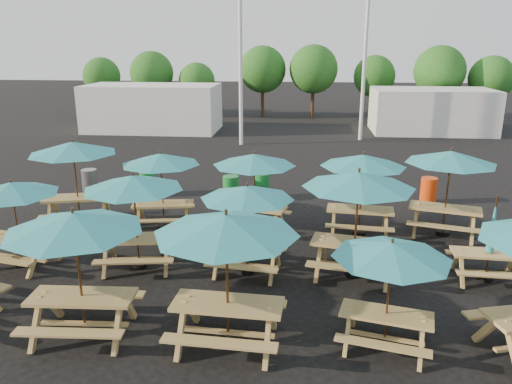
# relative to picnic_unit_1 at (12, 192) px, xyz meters

# --- Properties ---
(ground) EXTENTS (120.00, 120.00, 0.00)m
(ground) POSITION_rel_picnic_unit_1_xyz_m (5.44, 1.64, -1.87)
(ground) COLOR black
(ground) RESTS_ON ground
(picnic_unit_1) EXTENTS (2.53, 2.53, 2.13)m
(picnic_unit_1) POSITION_rel_picnic_unit_1_xyz_m (0.00, 0.00, 0.00)
(picnic_unit_1) COLOR tan
(picnic_unit_1) RESTS_ON ground
(picnic_unit_2) EXTENTS (3.06, 3.06, 2.52)m
(picnic_unit_2) POSITION_rel_picnic_unit_1_xyz_m (0.12, 3.02, 0.34)
(picnic_unit_2) COLOR tan
(picnic_unit_2) RESTS_ON ground
(picnic_unit_3) EXTENTS (2.56, 2.56, 2.43)m
(picnic_unit_3) POSITION_rel_picnic_unit_1_xyz_m (2.82, -2.76, 0.26)
(picnic_unit_3) COLOR tan
(picnic_unit_3) RESTS_ON ground
(picnic_unit_4) EXTENTS (2.66, 2.66, 2.33)m
(picnic_unit_4) POSITION_rel_picnic_unit_1_xyz_m (2.87, 0.18, 0.17)
(picnic_unit_4) COLOR tan
(picnic_unit_4) RESTS_ON ground
(picnic_unit_5) EXTENTS (2.61, 2.61, 2.25)m
(picnic_unit_5) POSITION_rel_picnic_unit_1_xyz_m (2.73, 2.92, 0.10)
(picnic_unit_5) COLOR tan
(picnic_unit_5) RESTS_ON ground
(picnic_unit_6) EXTENTS (2.65, 2.65, 2.50)m
(picnic_unit_6) POSITION_rel_picnic_unit_1_xyz_m (5.51, -2.81, 0.32)
(picnic_unit_6) COLOR tan
(picnic_unit_6) RESTS_ON ground
(picnic_unit_7) EXTENTS (2.41, 2.41, 2.15)m
(picnic_unit_7) POSITION_rel_picnic_unit_1_xyz_m (5.53, 0.14, 0.02)
(picnic_unit_7) COLOR tan
(picnic_unit_7) RESTS_ON ground
(picnic_unit_8) EXTENTS (2.80, 2.80, 2.31)m
(picnic_unit_8) POSITION_rel_picnic_unit_1_xyz_m (5.42, 2.83, 0.15)
(picnic_unit_8) COLOR tan
(picnic_unit_8) RESTS_ON ground
(picnic_unit_9) EXTENTS (2.45, 2.45, 2.03)m
(picnic_unit_9) POSITION_rel_picnic_unit_1_xyz_m (8.30, -2.63, -0.09)
(picnic_unit_9) COLOR tan
(picnic_unit_9) RESTS_ON ground
(picnic_unit_10) EXTENTS (2.97, 2.97, 2.52)m
(picnic_unit_10) POSITION_rel_picnic_unit_1_xyz_m (8.01, 0.23, 0.34)
(picnic_unit_10) COLOR tan
(picnic_unit_10) RESTS_ON ground
(picnic_unit_11) EXTENTS (2.58, 2.58, 2.34)m
(picnic_unit_11) POSITION_rel_picnic_unit_1_xyz_m (8.40, 2.87, 0.18)
(picnic_unit_11) COLOR tan
(picnic_unit_11) RESTS_ON ground
(picnic_unit_13) EXTENTS (1.67, 1.48, 2.04)m
(picnic_unit_13) POSITION_rel_picnic_unit_1_xyz_m (11.01, 0.28, -1.03)
(picnic_unit_13) COLOR tan
(picnic_unit_13) RESTS_ON ground
(picnic_unit_14) EXTENTS (3.02, 3.02, 2.44)m
(picnic_unit_14) POSITION_rel_picnic_unit_1_xyz_m (10.77, 3.11, 0.27)
(picnic_unit_14) COLOR tan
(picnic_unit_14) RESTS_ON ground
(waste_bin_0) EXTENTS (0.54, 0.54, 0.87)m
(waste_bin_0) POSITION_rel_picnic_unit_1_xyz_m (-0.89, 6.12, -1.43)
(waste_bin_0) COLOR gray
(waste_bin_0) RESTS_ON ground
(waste_bin_1) EXTENTS (0.54, 0.54, 0.87)m
(waste_bin_1) POSITION_rel_picnic_unit_1_xyz_m (1.33, 6.16, -1.43)
(waste_bin_1) COLOR gray
(waste_bin_1) RESTS_ON ground
(waste_bin_2) EXTENTS (0.54, 0.54, 0.87)m
(waste_bin_2) POSITION_rel_picnic_unit_1_xyz_m (1.30, 6.01, -1.43)
(waste_bin_2) COLOR #17802F
(waste_bin_2) RESTS_ON ground
(waste_bin_3) EXTENTS (0.54, 0.54, 0.87)m
(waste_bin_3) POSITION_rel_picnic_unit_1_xyz_m (4.33, 5.69, -1.43)
(waste_bin_3) COLOR #17802F
(waste_bin_3) RESTS_ON ground
(waste_bin_4) EXTENTS (0.54, 0.54, 0.87)m
(waste_bin_4) POSITION_rel_picnic_unit_1_xyz_m (5.35, 6.17, -1.43)
(waste_bin_4) COLOR #17802F
(waste_bin_4) RESTS_ON ground
(waste_bin_5) EXTENTS (0.54, 0.54, 0.87)m
(waste_bin_5) POSITION_rel_picnic_unit_1_xyz_m (11.04, 6.11, -1.43)
(waste_bin_5) COLOR #E0400D
(waste_bin_5) RESTS_ON ground
(mast_0) EXTENTS (0.20, 0.20, 12.00)m
(mast_0) POSITION_rel_picnic_unit_1_xyz_m (3.44, 15.64, 4.13)
(mast_0) COLOR silver
(mast_0) RESTS_ON ground
(mast_1) EXTENTS (0.20, 0.20, 12.00)m
(mast_1) POSITION_rel_picnic_unit_1_xyz_m (9.94, 17.64, 4.13)
(mast_1) COLOR silver
(mast_1) RESTS_ON ground
(event_tent_0) EXTENTS (8.00, 4.00, 2.80)m
(event_tent_0) POSITION_rel_picnic_unit_1_xyz_m (-2.56, 19.64, -0.47)
(event_tent_0) COLOR silver
(event_tent_0) RESTS_ON ground
(event_tent_1) EXTENTS (7.00, 4.00, 2.60)m
(event_tent_1) POSITION_rel_picnic_unit_1_xyz_m (14.44, 20.64, -0.57)
(event_tent_1) COLOR silver
(event_tent_1) RESTS_ON ground
(tree_0) EXTENTS (2.80, 2.80, 4.24)m
(tree_0) POSITION_rel_picnic_unit_1_xyz_m (-8.63, 26.89, 0.96)
(tree_0) COLOR #382314
(tree_0) RESTS_ON ground
(tree_1) EXTENTS (3.11, 3.11, 4.72)m
(tree_1) POSITION_rel_picnic_unit_1_xyz_m (-4.30, 25.54, 1.28)
(tree_1) COLOR #382314
(tree_1) RESTS_ON ground
(tree_2) EXTENTS (2.59, 2.59, 3.93)m
(tree_2) POSITION_rel_picnic_unit_1_xyz_m (-0.95, 25.30, 0.76)
(tree_2) COLOR #382314
(tree_2) RESTS_ON ground
(tree_3) EXTENTS (3.36, 3.36, 5.09)m
(tree_3) POSITION_rel_picnic_unit_1_xyz_m (3.69, 26.36, 1.54)
(tree_3) COLOR #382314
(tree_3) RESTS_ON ground
(tree_4) EXTENTS (3.41, 3.41, 5.17)m
(tree_4) POSITION_rel_picnic_unit_1_xyz_m (7.34, 25.90, 1.59)
(tree_4) COLOR #382314
(tree_4) RESTS_ON ground
(tree_5) EXTENTS (2.94, 2.94, 4.45)m
(tree_5) POSITION_rel_picnic_unit_1_xyz_m (11.66, 26.32, 1.10)
(tree_5) COLOR #382314
(tree_5) RESTS_ON ground
(tree_6) EXTENTS (3.38, 3.38, 5.13)m
(tree_6) POSITION_rel_picnic_unit_1_xyz_m (15.67, 24.54, 1.56)
(tree_6) COLOR #382314
(tree_6) RESTS_ON ground
(tree_7) EXTENTS (2.95, 2.95, 4.48)m
(tree_7) POSITION_rel_picnic_unit_1_xyz_m (19.07, 24.56, 1.12)
(tree_7) COLOR #382314
(tree_7) RESTS_ON ground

